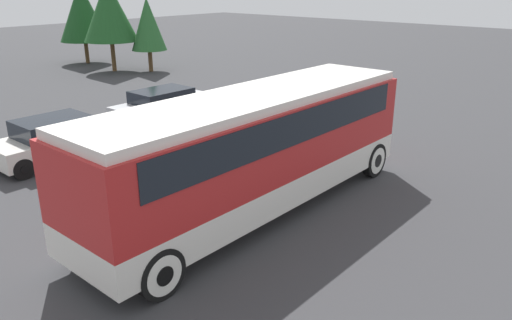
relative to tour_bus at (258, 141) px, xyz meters
The scene contains 7 objects.
ground_plane 1.94m from the tour_bus, behind, with size 120.00×120.00×0.00m, color #38383A.
tour_bus is the anchor object (origin of this frame).
parked_car_near 9.79m from the tour_bus, 65.32° to the left, with size 4.75×1.86×1.45m.
parked_car_mid 8.02m from the tour_bus, 100.62° to the left, with size 4.43×1.96×1.49m.
tree_left 28.03m from the tour_bus, 67.58° to the left, with size 3.45×3.45×5.70m.
tree_center 23.73m from the tour_bus, 65.02° to the left, with size 3.54×3.54×5.93m.
tree_right 22.69m from the tour_bus, 59.34° to the left, with size 2.32×2.32×4.79m.
Camera 1 is at (-9.23, -7.99, 5.89)m, focal length 35.00 mm.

